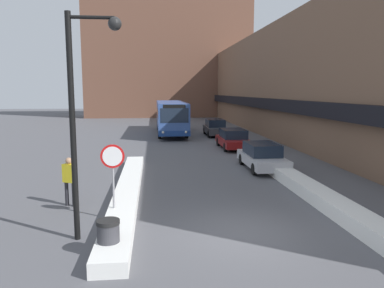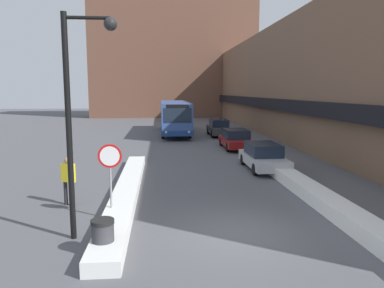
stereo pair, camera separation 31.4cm
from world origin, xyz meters
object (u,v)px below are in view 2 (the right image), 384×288
(pedestrian, at_px, (68,176))
(trash_bin, at_px, (103,238))
(stop_sign, at_px, (110,165))
(city_bus, at_px, (175,116))
(parked_car_front, at_px, (263,156))
(street_lamp, at_px, (79,102))
(parked_car_middle, at_px, (236,139))
(parked_car_back, at_px, (219,128))

(pedestrian, bearing_deg, trash_bin, -40.33)
(stop_sign, xyz_separation_m, trash_bin, (0.14, -2.75, -1.32))
(city_bus, height_order, parked_car_front, city_bus)
(trash_bin, bearing_deg, street_lamp, 120.36)
(stop_sign, relative_size, pedestrian, 1.38)
(parked_car_front, distance_m, parked_car_middle, 7.28)
(parked_car_middle, xyz_separation_m, parked_car_back, (0.00, 7.91, 0.05))
(city_bus, distance_m, street_lamp, 26.38)
(city_bus, xyz_separation_m, street_lamp, (-3.60, -26.04, 2.16))
(parked_car_front, height_order, trash_bin, parked_car_front)
(parked_car_middle, height_order, parked_car_back, parked_car_back)
(parked_car_front, bearing_deg, trash_bin, -124.60)
(parked_car_middle, height_order, stop_sign, stop_sign)
(parked_car_front, distance_m, trash_bin, 12.17)
(city_bus, distance_m, parked_car_middle, 10.81)
(parked_car_front, height_order, street_lamp, street_lamp)
(parked_car_front, bearing_deg, pedestrian, -147.45)
(parked_car_back, height_order, street_lamp, street_lamp)
(pedestrian, bearing_deg, parked_car_middle, 82.48)
(parked_car_middle, bearing_deg, parked_car_back, 90.00)
(stop_sign, bearing_deg, parked_car_middle, 64.13)
(parked_car_middle, bearing_deg, city_bus, 112.02)
(city_bus, bearing_deg, pedestrian, -101.72)
(parked_car_middle, xyz_separation_m, stop_sign, (-7.05, -14.55, 1.09))
(parked_car_back, xyz_separation_m, pedestrian, (-8.78, -20.79, 0.32))
(stop_sign, bearing_deg, parked_car_back, 72.56)
(parked_car_back, bearing_deg, city_bus, 152.85)
(parked_car_front, xyz_separation_m, street_lamp, (-7.63, -8.79, 3.16))
(parked_car_back, bearing_deg, street_lamp, -107.66)
(trash_bin, bearing_deg, city_bus, 83.98)
(stop_sign, relative_size, trash_bin, 2.60)
(stop_sign, distance_m, pedestrian, 2.50)
(city_bus, xyz_separation_m, parked_car_front, (4.04, -17.26, -1.00))
(parked_car_front, relative_size, stop_sign, 1.77)
(parked_car_middle, distance_m, pedestrian, 15.59)
(street_lamp, bearing_deg, trash_bin, -59.64)
(street_lamp, relative_size, trash_bin, 6.52)
(parked_car_back, xyz_separation_m, stop_sign, (-7.05, -22.45, 1.04))
(parked_car_middle, height_order, pedestrian, pedestrian)
(pedestrian, bearing_deg, city_bus, 105.02)
(parked_car_front, xyz_separation_m, trash_bin, (-6.91, -10.02, -0.21))
(stop_sign, height_order, street_lamp, street_lamp)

